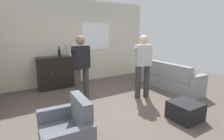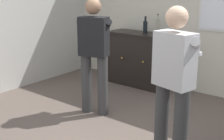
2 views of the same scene
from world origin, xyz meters
The scene contains 6 objects.
wall_back_with_window centered at (0.02, 2.66, 1.41)m, with size 5.20×0.15×2.80m.
sideboard_cabinet centered at (-0.95, 2.30, 0.50)m, with size 1.20×0.49×1.00m.
bottle_wine_green centered at (-0.85, 2.32, 1.12)m, with size 0.08×0.08×0.30m.
bottle_liquor_amber centered at (-0.61, 2.34, 1.14)m, with size 0.06×0.06×0.36m.
person_standing_left centered at (-0.74, 0.80, 0.94)m, with size 0.53×0.52×1.68m.
person_standing_right centered at (0.79, 0.28, 0.94)m, with size 0.54×0.51×1.68m.
Camera 2 is at (2.14, -2.46, 1.90)m, focal length 50.00 mm.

